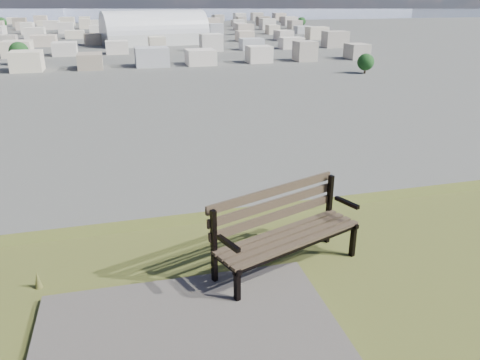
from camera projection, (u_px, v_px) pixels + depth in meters
name	position (u px, v px, depth m)	size (l,w,h in m)	color
park_bench	(284.00, 226.00, 5.01)	(1.77, 1.09, 0.88)	#433626
arena	(155.00, 34.00, 278.55)	(63.98, 36.04, 25.48)	beige
city_blocks	(111.00, 28.00, 364.84)	(395.00, 361.00, 7.00)	beige
city_trees	(69.00, 35.00, 290.25)	(406.52, 387.20, 9.98)	#2F2317
bay_water	(107.00, 12.00, 819.63)	(2400.00, 700.00, 0.12)	#828FA6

